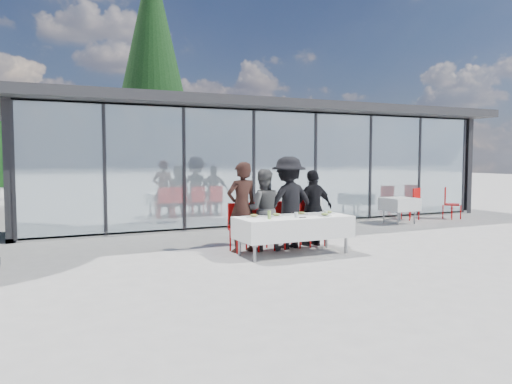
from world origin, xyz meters
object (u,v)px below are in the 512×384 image
diner_b (263,210)px  diner_c (289,202)px  diner_chair_d (311,220)px  spare_table_right (399,204)px  plate_d (328,213)px  plate_extra (325,215)px  spare_chair_b (413,202)px  diner_d (313,208)px  lounger (317,217)px  dining_table (293,227)px  plate_b (276,215)px  plate_a (254,216)px  conifer_tree (153,60)px  plate_c (301,214)px  diner_chair_c (286,222)px  diner_chair_b (261,223)px  diner_a (242,207)px  diner_chair_a (240,225)px  juice_bottle (269,215)px  folded_eyeglasses (303,217)px  spare_chair_a (449,202)px

diner_b → diner_c: size_ratio=0.87×
diner_chair_d → spare_table_right: bearing=25.1°
plate_d → spare_table_right: plate_d is taller
plate_extra → spare_chair_b: (5.38, 3.40, -0.24)m
diner_d → lounger: diner_d is taller
spare_chair_b → spare_table_right: bearing=-153.8°
spare_table_right → lounger: (-2.41, 0.58, -0.30)m
diner_c → diner_chair_d: bearing=-175.9°
dining_table → plate_b: size_ratio=7.89×
plate_a → conifer_tree: bearing=84.9°
plate_c → conifer_tree: bearing=89.7°
spare_chair_b → lounger: size_ratio=0.68×
plate_a → diner_chair_c: bearing=29.5°
diner_chair_b → plate_b: size_ratio=3.40×
diner_d → plate_b: diner_d is taller
spare_table_right → conifer_tree: 12.32m
diner_b → diner_c: bearing=-161.1°
diner_a → diner_chair_b: 0.60m
diner_c → plate_extra: (0.31, -0.91, -0.19)m
diner_d → plate_c: bearing=34.7°
diner_chair_d → plate_a: size_ratio=3.40×
dining_table → plate_a: size_ratio=7.89×
diner_d → plate_extra: 0.96m
diner_chair_d → plate_a: 1.76m
plate_c → spare_table_right: 5.38m
diner_chair_a → plate_b: diner_chair_a is taller
diner_chair_b → plate_c: bearing=-44.1°
juice_bottle → diner_c: bearing=44.2°
folded_eyeglasses → plate_a: bearing=152.2°
diner_d → juice_bottle: size_ratio=10.25×
diner_b → plate_c: diner_b is taller
folded_eyeglasses → plate_b: bearing=133.8°
plate_a → plate_extra: size_ratio=1.00×
dining_table → diner_b: bearing=117.6°
lounger → plate_extra: bearing=-120.0°
plate_a → diner_c: bearing=25.6°
diner_chair_b → conifer_tree: (0.69, 11.96, 5.45)m
plate_d → juice_bottle: size_ratio=1.80×
juice_bottle → spare_chair_a: size_ratio=0.16×
diner_chair_b → spare_table_right: bearing=19.9°
conifer_tree → diner_b: bearing=-93.3°
diner_chair_b → diner_b: bearing=-90.0°
dining_table → diner_chair_b: diner_chair_b is taller
spare_chair_a → plate_a: bearing=-161.0°
diner_chair_a → spare_chair_a: bearing=15.0°
plate_c → diner_d: bearing=40.2°
plate_b → plate_d: bearing=-1.8°
juice_bottle → conifer_tree: (0.97, 12.91, 5.16)m
diner_chair_c → spare_chair_b: 6.18m
diner_c → spare_table_right: (4.76, 2.03, -0.41)m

